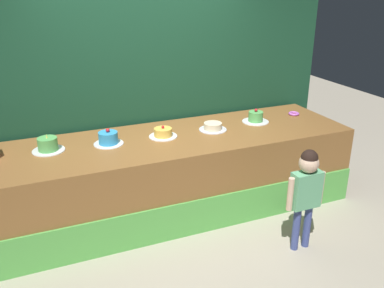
{
  "coord_description": "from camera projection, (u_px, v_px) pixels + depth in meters",
  "views": [
    {
      "loc": [
        -1.32,
        -3.35,
        2.45
      ],
      "look_at": [
        0.22,
        0.34,
        0.86
      ],
      "focal_mm": 38.83,
      "sensor_mm": 36.0,
      "label": 1
    }
  ],
  "objects": [
    {
      "name": "ground_plane",
      "position": [
        185.0,
        236.0,
        4.25
      ],
      "size": [
        12.0,
        12.0,
        0.0
      ],
      "primitive_type": "plane",
      "color": "#ADA38E"
    },
    {
      "name": "stage_platform",
      "position": [
        166.0,
        176.0,
        4.56
      ],
      "size": [
        4.13,
        1.14,
        0.87
      ],
      "color": "brown",
      "rests_on": "ground_plane"
    },
    {
      "name": "curtain_backdrop",
      "position": [
        145.0,
        72.0,
        4.75
      ],
      "size": [
        4.64,
        0.08,
        2.92
      ],
      "primitive_type": "cube",
      "color": "#19472D",
      "rests_on": "ground_plane"
    },
    {
      "name": "child_figure",
      "position": [
        306.0,
        187.0,
        3.83
      ],
      "size": [
        0.4,
        0.18,
        1.03
      ],
      "color": "#3F4C8C",
      "rests_on": "ground_plane"
    },
    {
      "name": "donut",
      "position": [
        294.0,
        114.0,
        5.17
      ],
      "size": [
        0.13,
        0.13,
        0.03
      ],
      "primitive_type": "torus",
      "color": "#CC66D8",
      "rests_on": "stage_platform"
    },
    {
      "name": "cake_far_left",
      "position": [
        48.0,
        145.0,
        4.06
      ],
      "size": [
        0.31,
        0.31,
        0.18
      ],
      "color": "white",
      "rests_on": "stage_platform"
    },
    {
      "name": "cake_left",
      "position": [
        108.0,
        139.0,
        4.23
      ],
      "size": [
        0.3,
        0.3,
        0.17
      ],
      "color": "white",
      "rests_on": "stage_platform"
    },
    {
      "name": "cake_center",
      "position": [
        163.0,
        133.0,
        4.44
      ],
      "size": [
        0.31,
        0.31,
        0.13
      ],
      "color": "white",
      "rests_on": "stage_platform"
    },
    {
      "name": "cake_right",
      "position": [
        213.0,
        127.0,
        4.64
      ],
      "size": [
        0.31,
        0.31,
        0.08
      ],
      "color": "silver",
      "rests_on": "stage_platform"
    },
    {
      "name": "cake_far_right",
      "position": [
        256.0,
        118.0,
        4.89
      ],
      "size": [
        0.31,
        0.31,
        0.16
      ],
      "color": "white",
      "rests_on": "stage_platform"
    }
  ]
}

